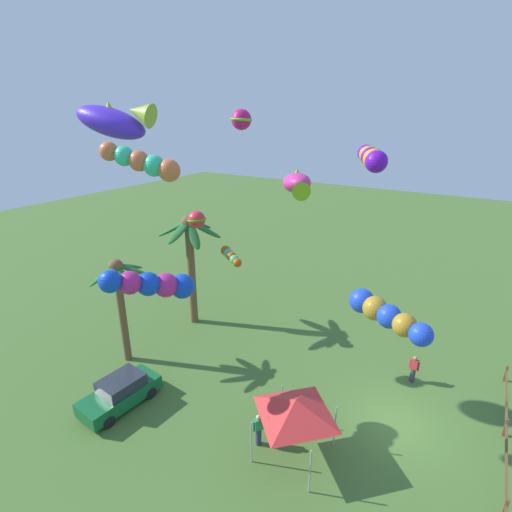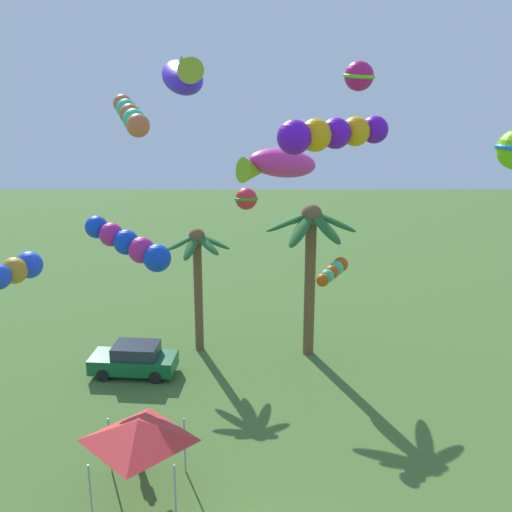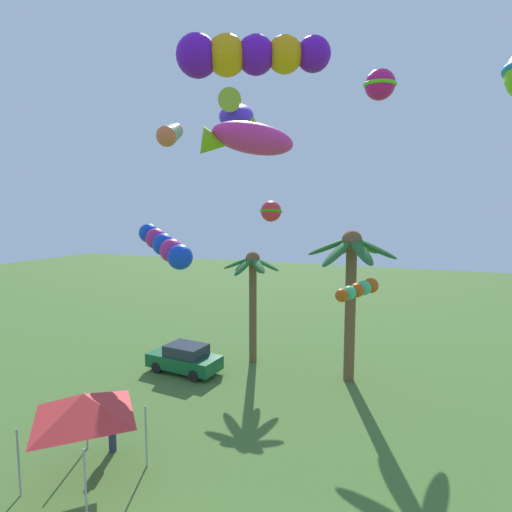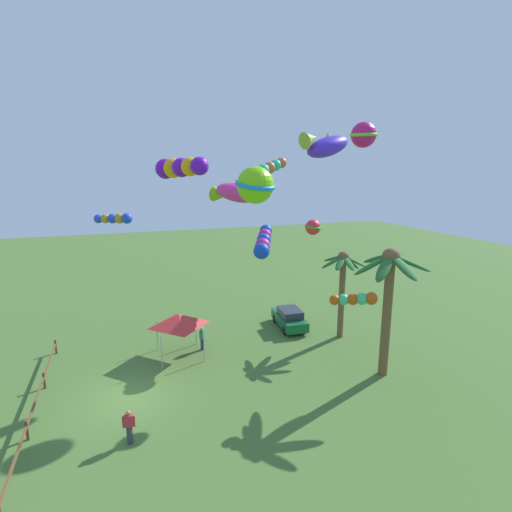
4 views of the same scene
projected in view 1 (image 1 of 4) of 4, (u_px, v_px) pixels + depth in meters
name	position (u px, v px, depth m)	size (l,w,h in m)	color
ground_plane	(396.00, 424.00, 17.93)	(120.00, 120.00, 0.00)	#476B2D
palm_tree_0	(119.00, 287.00, 21.06)	(3.28, 3.07, 6.32)	brown
palm_tree_1	(190.00, 245.00, 24.85)	(4.40, 4.01, 7.60)	brown
rail_fence	(506.00, 461.00, 15.29)	(13.43, 0.12, 0.95)	brown
parked_car_0	(120.00, 392.00, 18.86)	(4.03, 2.02, 1.51)	#145B2D
spectator_0	(414.00, 369.00, 20.49)	(0.29, 0.54, 1.59)	#38383D
spectator_1	(259.00, 429.00, 16.56)	(0.46, 0.41, 1.59)	#2D3351
festival_tent	(295.00, 407.00, 15.51)	(2.86, 2.86, 2.85)	#9E9EA3
kite_ball_0	(241.00, 120.00, 21.69)	(1.79, 1.78, 1.16)	#C3166A
kite_tube_1	(385.00, 314.00, 9.81)	(1.49, 2.31, 0.68)	blue
kite_ball_2	(197.00, 219.00, 19.81)	(1.04, 1.04, 0.91)	red
kite_tube_3	(371.00, 158.00, 16.61)	(3.16, 1.98, 0.95)	#630FC1
kite_fish_4	(115.00, 121.00, 17.03)	(2.62, 4.19, 2.09)	#4724DE
kite_tube_5	(143.00, 162.00, 14.60)	(1.76, 2.92, 1.48)	#D36437
kite_tube_6	(231.00, 256.00, 24.26)	(1.58, 2.18, 0.82)	#BB4C0C
kite_fish_7	(297.00, 184.00, 17.44)	(3.00, 2.52, 1.31)	#DD2D8F
kite_ball_8	(372.00, 158.00, 22.16)	(1.74, 1.74, 1.21)	#77D011
kite_tube_9	(153.00, 284.00, 16.03)	(3.64, 2.33, 1.94)	blue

